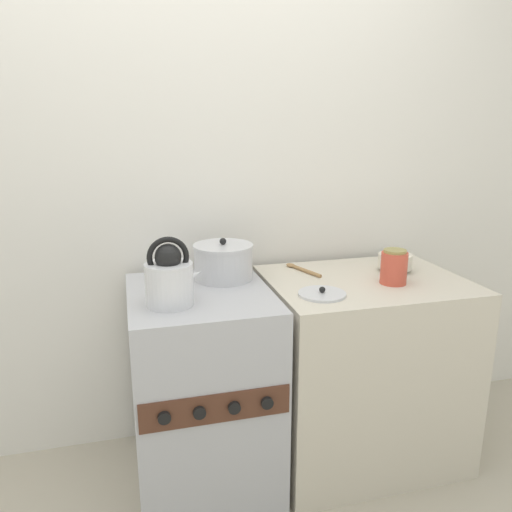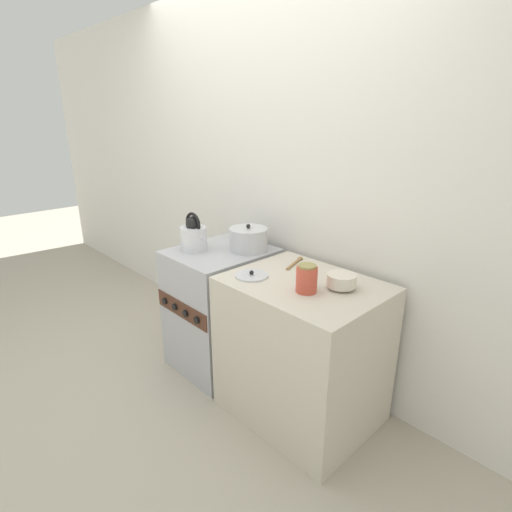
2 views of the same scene
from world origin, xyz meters
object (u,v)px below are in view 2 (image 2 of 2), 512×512
(cooking_pot, at_px, (248,239))
(enamel_bowl, at_px, (341,280))
(stove, at_px, (222,308))
(storage_jar, at_px, (307,279))
(loose_pot_lid, at_px, (252,275))
(kettle, at_px, (194,235))

(cooking_pot, relative_size, enamel_bowl, 1.68)
(enamel_bowl, bearing_deg, stove, -174.81)
(stove, relative_size, cooking_pot, 3.36)
(storage_jar, distance_m, loose_pot_lid, 0.35)
(stove, bearing_deg, enamel_bowl, 5.19)
(stove, bearing_deg, kettle, -136.99)
(kettle, xyz_separation_m, cooking_pot, (0.25, 0.25, -0.03))
(stove, distance_m, cooking_pot, 0.53)
(storage_jar, bearing_deg, enamel_bowl, 57.98)
(stove, bearing_deg, storage_jar, -5.60)
(kettle, bearing_deg, stove, 43.01)
(stove, height_order, storage_jar, storage_jar)
(cooking_pot, relative_size, storage_jar, 1.74)
(enamel_bowl, distance_m, loose_pot_lid, 0.49)
(cooking_pot, bearing_deg, loose_pot_lid, -40.35)
(storage_jar, relative_size, loose_pot_lid, 0.78)
(kettle, xyz_separation_m, loose_pot_lid, (0.57, -0.02, -0.10))
(stove, xyz_separation_m, kettle, (-0.12, -0.11, 0.52))
(enamel_bowl, xyz_separation_m, storage_jar, (-0.10, -0.16, 0.03))
(stove, height_order, enamel_bowl, enamel_bowl)
(cooking_pot, height_order, storage_jar, cooking_pot)
(stove, relative_size, storage_jar, 5.84)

